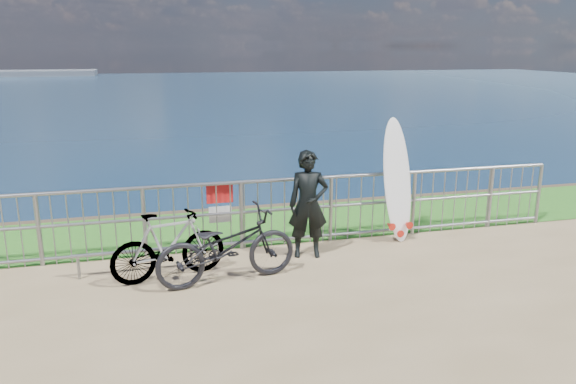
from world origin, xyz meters
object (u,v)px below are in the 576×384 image
object	(u,v)px
surfer	(308,204)
bicycle_near	(227,246)
surfboard	(397,185)
bicycle_far	(169,245)

from	to	relation	value
surfer	bicycle_near	bearing A→B (deg)	-142.07
surfboard	bicycle_far	bearing A→B (deg)	-168.60
bicycle_near	bicycle_far	bearing A→B (deg)	57.64
surfboard	bicycle_near	bearing A→B (deg)	-160.25
surfboard	bicycle_near	distance (m)	3.23
surfer	surfboard	world-z (taller)	surfboard
bicycle_near	bicycle_far	xyz separation A→B (m)	(-0.77, 0.32, -0.03)
surfboard	bicycle_near	world-z (taller)	surfboard
surfer	bicycle_far	xyz separation A→B (m)	(-2.13, -0.36, -0.34)
surfer	bicycle_near	world-z (taller)	surfer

